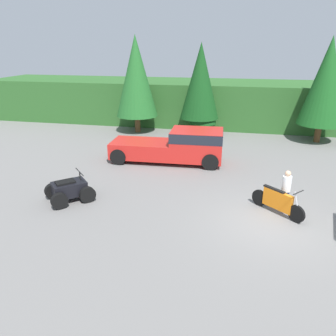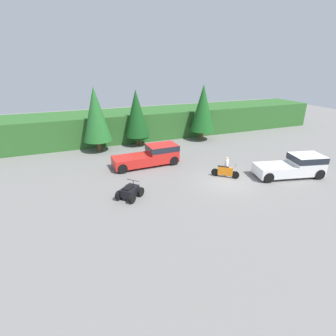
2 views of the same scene
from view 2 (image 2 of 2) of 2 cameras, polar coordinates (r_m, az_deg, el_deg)
ground_plane at (r=21.48m, az=12.79°, el=-2.97°), size 80.00×80.00×0.00m
hillside_backdrop at (r=34.64m, az=-1.87°, el=9.97°), size 44.00×6.00×3.26m
tree_left at (r=28.22m, az=-15.46°, el=11.17°), size 2.94×2.94×6.68m
tree_mid_left at (r=29.59m, az=-6.90°, el=11.70°), size 2.73×2.73×6.19m
tree_mid_right at (r=29.67m, az=-6.16°, el=9.65°), size 1.92×1.92×4.37m
tree_right at (r=31.84m, az=7.59°, el=12.79°), size 2.89×2.89×6.56m
pickup_truck_red at (r=24.17m, az=-3.49°, el=2.88°), size 6.06×2.33×1.82m
pickup_truck_second at (r=24.11m, az=25.99°, el=0.54°), size 5.86×3.23×1.82m
dirt_bike at (r=22.10m, az=12.36°, el=-0.83°), size 1.79×1.60×1.17m
quad_atv at (r=18.60m, az=-8.32°, el=-5.16°), size 2.19×2.16×1.17m
rider_person at (r=22.37m, az=12.60°, el=0.53°), size 0.47×0.47×1.63m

